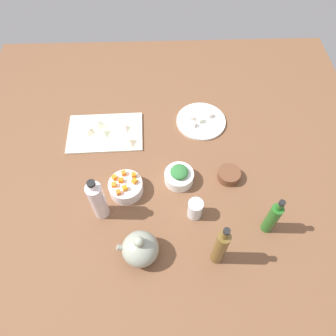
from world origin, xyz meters
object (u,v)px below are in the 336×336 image
Objects in this scene: plate_tofu at (201,121)px; bowl_carrots at (126,187)px; bottle_1 at (272,218)px; bottle_0 at (98,200)px; cutting_board at (105,133)px; bottle_2 at (220,247)px; drinking_glass_0 at (195,209)px; bowl_greens at (179,177)px; teapot at (140,249)px; bowl_small_side at (229,175)px.

plate_tofu is 1.70× the size of bowl_carrots.
bottle_0 is at bearing -7.67° from bottle_1.
bottle_1 is at bearing 143.14° from cutting_board.
bottle_2 reaches higher than cutting_board.
bowl_carrots is 1.54× the size of drinking_glass_0.
bottle_0 is 2.56× the size of drinking_glass_0.
plate_tofu is at bearing -110.78° from bowl_greens.
bottle_2 is at bearing 139.20° from bowl_carrots.
teapot is at bearing 10.41° from bottle_1.
drinking_glass_0 is (-21.04, -15.61, -1.39)cm from teapot.
bowl_carrots is 43.83cm from bowl_small_side.
bottle_0 is (-1.99, 41.15, 9.73)cm from cutting_board.
bottle_0 is (43.97, 46.83, 9.63)cm from plate_tofu.
drinking_glass_0 is (-27.60, 11.70, 1.74)cm from bowl_carrots.
plate_tofu is 35.15cm from bowl_greens.
plate_tofu is 67.53cm from bottle_2.
bottle_0 reaches higher than cutting_board.
bowl_greens is 0.57× the size of bottle_1.
cutting_board is 43.17cm from bowl_greens.
teapot is at bearing 106.93° from cutting_board.
bottle_2 is at bearing 89.68° from plate_tofu.
bottle_2 is at bearing 28.18° from bottle_1.
bowl_carrots is 0.93× the size of teapot.
bottle_2 is at bearing 109.61° from bowl_greens.
bottle_2 is (-45.59, 61.02, 10.67)cm from cutting_board.
drinking_glass_0 is (7.04, 48.83, 3.94)cm from plate_tofu.
cutting_board is 58.25cm from drinking_glass_0.
plate_tofu is (-45.96, -5.68, 0.10)cm from cutting_board.
plate_tofu is 64.95cm from bottle_0.
bowl_carrots is 0.65× the size of bottle_1.
cutting_board is 46.31cm from plate_tofu.
bowl_greens is 0.53× the size of bottle_0.
bowl_greens is at bearing -116.30° from teapot.
teapot is 0.70× the size of bottle_1.
bowl_carrots is 28.26cm from teapot.
drinking_glass_0 is (15.94, 16.72, 2.51)cm from bowl_small_side.
bowl_small_side is 0.64× the size of teapot.
drinking_glass_0 is at bearing 176.90° from bottle_0.
bottle_0 is 37.42cm from drinking_glass_0.
bowl_greens is at bearing 141.02° from cutting_board.
plate_tofu is at bearing -133.20° from bottle_0.
bowl_greens reaches higher than cutting_board.
bowl_carrots is 0.54× the size of bottle_2.
bowl_small_side is (-8.91, 32.11, 1.43)cm from plate_tofu.
drinking_glass_0 is (-36.94, 2.00, -5.68)cm from bottle_0.
plate_tofu is at bearing -69.73° from bottle_1.
plate_tofu is at bearing -98.20° from drinking_glass_0.
teapot is 49.49cm from bottle_1.
teapot reaches higher than drinking_glass_0.
bottle_1 is at bearing 172.33° from bottle_0.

